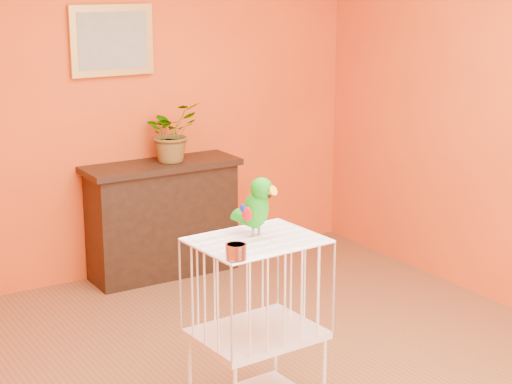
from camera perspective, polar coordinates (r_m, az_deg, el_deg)
room_shell at (r=4.28m, az=1.96°, el=5.87°), size 4.50×4.50×4.50m
console_cabinet at (r=6.41m, az=-6.24°, el=-1.81°), size 1.16×0.42×0.86m
potted_plant at (r=6.30m, az=-5.61°, el=3.54°), size 0.49×0.52×0.34m
framed_picture at (r=6.22m, az=-9.58°, el=9.94°), size 0.62×0.04×0.50m
birdcage at (r=4.38m, az=0.04°, el=-8.86°), size 0.64×0.50×0.94m
feed_cup at (r=3.92m, az=-1.34°, el=-3.99°), size 0.10×0.10×0.07m
parrot at (r=4.24m, az=0.02°, el=-0.92°), size 0.17×0.27×0.31m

